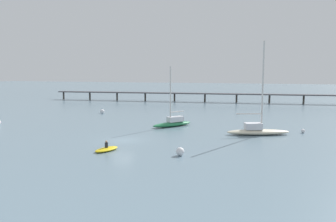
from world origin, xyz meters
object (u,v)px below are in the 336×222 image
object	(u,v)px
sailboat_cream	(257,129)
sailboat_green	(173,122)
pier	(284,90)
mooring_buoy_near	(303,131)
dinghy_yellow	(107,149)
mooring_buoy_inner	(180,152)
mooring_buoy_mid	(102,111)

from	to	relation	value
sailboat_cream	sailboat_green	size ratio (longest dim) A/B	1.35
pier	mooring_buoy_near	size ratio (longest dim) A/B	160.57
dinghy_yellow	mooring_buoy_inner	bearing A→B (deg)	2.60
mooring_buoy_near	mooring_buoy_mid	bearing A→B (deg)	164.18
mooring_buoy_near	dinghy_yellow	bearing A→B (deg)	-140.72
sailboat_cream	mooring_buoy_inner	bearing A→B (deg)	-117.19
mooring_buoy_mid	sailboat_green	bearing A→B (deg)	-30.37
sailboat_green	mooring_buoy_mid	distance (m)	20.90
pier	dinghy_yellow	bearing A→B (deg)	-108.52
mooring_buoy_near	mooring_buoy_mid	distance (m)	38.34
dinghy_yellow	sailboat_cream	bearing A→B (deg)	42.93
pier	mooring_buoy_mid	world-z (taller)	pier
pier	dinghy_yellow	xyz separation A→B (m)	(-20.40, -60.91, -3.43)
dinghy_yellow	mooring_buoy_inner	world-z (taller)	dinghy_yellow
pier	sailboat_cream	xyz separation A→B (m)	(-5.20, -46.77, -2.88)
sailboat_cream	mooring_buoy_mid	distance (m)	33.75
sailboat_green	dinghy_yellow	size ratio (longest dim) A/B	2.80
pier	mooring_buoy_inner	bearing A→B (deg)	-101.46
sailboat_green	dinghy_yellow	world-z (taller)	sailboat_green
mooring_buoy_near	mooring_buoy_mid	world-z (taller)	mooring_buoy_mid
pier	dinghy_yellow	world-z (taller)	pier
sailboat_cream	sailboat_green	world-z (taller)	sailboat_cream
pier	sailboat_green	bearing A→B (deg)	-112.43
pier	mooring_buoy_inner	world-z (taller)	pier
sailboat_green	mooring_buoy_near	distance (m)	18.86
mooring_buoy_inner	mooring_buoy_near	world-z (taller)	mooring_buoy_inner
mooring_buoy_mid	sailboat_cream	bearing A→B (deg)	-23.93
pier	mooring_buoy_near	distance (m)	43.67
mooring_buoy_inner	mooring_buoy_mid	bearing A→B (deg)	130.88
sailboat_cream	pier	bearing A→B (deg)	83.66
mooring_buoy_inner	mooring_buoy_near	bearing A→B (deg)	52.36
pier	sailboat_cream	bearing A→B (deg)	-96.34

